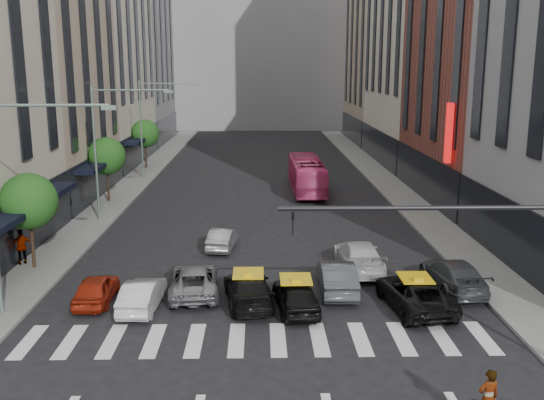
{
  "coord_description": "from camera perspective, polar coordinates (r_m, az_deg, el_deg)",
  "views": [
    {
      "loc": [
        -0.09,
        -20.21,
        10.32
      ],
      "look_at": [
        0.52,
        8.5,
        4.0
      ],
      "focal_mm": 40.0,
      "sensor_mm": 36.0,
      "label": 1
    }
  ],
  "objects": [
    {
      "name": "tree_mid",
      "position": [
        48.14,
        -15.32,
        4.01
      ],
      "size": [
        2.88,
        2.88,
        4.95
      ],
      "color": "black",
      "rests_on": "sidewalk_left"
    },
    {
      "name": "tree_far",
      "position": [
        63.65,
        -11.87,
        6.13
      ],
      "size": [
        2.88,
        2.88,
        4.95
      ],
      "color": "black",
      "rests_on": "sidewalk_left"
    },
    {
      "name": "sidewalk_right",
      "position": [
        52.54,
        11.56,
        0.91
      ],
      "size": [
        3.0,
        96.0,
        0.15
      ],
      "primitive_type": "cube",
      "color": "slate",
      "rests_on": "ground"
    },
    {
      "name": "car_grey_mid",
      "position": [
        28.67,
        6.11,
        -7.16
      ],
      "size": [
        1.65,
        4.56,
        1.5
      ],
      "primitive_type": "imported",
      "rotation": [
        0.0,
        0.0,
        3.13
      ],
      "color": "#3F4246",
      "rests_on": "ground"
    },
    {
      "name": "building_left_b",
      "position": [
        51.12,
        -21.14,
        13.49
      ],
      "size": [
        8.0,
        16.0,
        24.0
      ],
      "primitive_type": "cube",
      "color": "tan",
      "rests_on": "ground"
    },
    {
      "name": "car_silver",
      "position": [
        28.49,
        -7.37,
        -7.5
      ],
      "size": [
        2.68,
        5.0,
        1.34
      ],
      "primitive_type": "imported",
      "rotation": [
        0.0,
        0.0,
        3.24
      ],
      "color": "gray",
      "rests_on": "ground"
    },
    {
      "name": "rider",
      "position": [
        18.79,
        19.82,
        -15.48
      ],
      "size": [
        0.71,
        0.54,
        1.76
      ],
      "primitive_type": "imported",
      "rotation": [
        0.0,
        0.0,
        3.34
      ],
      "color": "gray",
      "rests_on": "motorcycle"
    },
    {
      "name": "streetlamp_far",
      "position": [
        57.26,
        -11.32,
        7.75
      ],
      "size": [
        5.38,
        0.25,
        9.0
      ],
      "color": "gray",
      "rests_on": "sidewalk_left"
    },
    {
      "name": "building_right_d",
      "position": [
        86.98,
        10.47,
        14.63
      ],
      "size": [
        8.0,
        18.0,
        28.0
      ],
      "primitive_type": "cube",
      "color": "tan",
      "rests_on": "ground"
    },
    {
      "name": "car_row2_left",
      "position": [
        35.25,
        -4.67,
        -3.61
      ],
      "size": [
        1.76,
        3.89,
        1.24
      ],
      "primitive_type": "imported",
      "rotation": [
        0.0,
        0.0,
        3.02
      ],
      "color": "#96959A",
      "rests_on": "ground"
    },
    {
      "name": "car_red",
      "position": [
        28.4,
        -16.21,
        -8.03
      ],
      "size": [
        1.56,
        3.78,
        1.28
      ],
      "primitive_type": "imported",
      "rotation": [
        0.0,
        0.0,
        3.15
      ],
      "color": "maroon",
      "rests_on": "ground"
    },
    {
      "name": "building_left_d",
      "position": [
        87.0,
        -12.87,
        15.19
      ],
      "size": [
        8.0,
        18.0,
        30.0
      ],
      "primitive_type": "cube",
      "color": "gray",
      "rests_on": "ground"
    },
    {
      "name": "liberty_sign",
      "position": [
        42.39,
        16.31,
        6.06
      ],
      "size": [
        0.3,
        0.7,
        4.0
      ],
      "color": "red",
      "rests_on": "ground"
    },
    {
      "name": "car_row2_right",
      "position": [
        31.79,
        8.16,
        -5.22
      ],
      "size": [
        2.21,
        5.28,
        1.52
      ],
      "primitive_type": "imported",
      "rotation": [
        0.0,
        0.0,
        3.16
      ],
      "color": "silver",
      "rests_on": "ground"
    },
    {
      "name": "tree_near",
      "position": [
        33.08,
        -21.91,
        -0.13
      ],
      "size": [
        2.88,
        2.88,
        4.95
      ],
      "color": "black",
      "rests_on": "sidewalk_left"
    },
    {
      "name": "traffic_signal",
      "position": [
        21.53,
        20.08,
        -4.12
      ],
      "size": [
        10.1,
        0.2,
        6.0
      ],
      "color": "black",
      "rests_on": "ground"
    },
    {
      "name": "taxi_center",
      "position": [
        26.47,
        2.24,
        -8.91
      ],
      "size": [
        2.14,
        4.28,
        1.4
      ],
      "primitive_type": "imported",
      "rotation": [
        0.0,
        0.0,
        3.26
      ],
      "color": "black",
      "rests_on": "ground"
    },
    {
      "name": "building_right_b",
      "position": [
        50.28,
        19.33,
        14.79
      ],
      "size": [
        8.0,
        18.0,
        26.0
      ],
      "primitive_type": "cube",
      "color": "brown",
      "rests_on": "ground"
    },
    {
      "name": "car_white_front",
      "position": [
        27.21,
        -12.09,
        -8.68
      ],
      "size": [
        1.6,
        4.04,
        1.31
      ],
      "primitive_type": "imported",
      "rotation": [
        0.0,
        0.0,
        3.09
      ],
      "color": "#BABABA",
      "rests_on": "ground"
    },
    {
      "name": "streetlamp_mid",
      "position": [
        41.66,
        -15.11,
        5.9
      ],
      "size": [
        5.38,
        0.25,
        9.0
      ],
      "color": "gray",
      "rests_on": "sidewalk_left"
    },
    {
      "name": "taxi_left",
      "position": [
        27.17,
        -2.23,
        -8.34
      ],
      "size": [
        2.57,
        5.03,
        1.4
      ],
      "primitive_type": "imported",
      "rotation": [
        0.0,
        0.0,
        3.27
      ],
      "color": "black",
      "rests_on": "ground"
    },
    {
      "name": "streetlamp_near",
      "position": [
        26.55,
        -23.23,
        1.82
      ],
      "size": [
        5.38,
        0.25,
        9.0
      ],
      "color": "gray",
      "rests_on": "sidewalk_left"
    },
    {
      "name": "ground",
      "position": [
        22.69,
        -0.88,
        -14.64
      ],
      "size": [
        160.0,
        160.0,
        0.0
      ],
      "primitive_type": "plane",
      "color": "black",
      "rests_on": "ground"
    },
    {
      "name": "sidewalk_left",
      "position": [
        52.5,
        -13.74,
        0.8
      ],
      "size": [
        3.0,
        96.0,
        0.15
      ],
      "primitive_type": "cube",
      "color": "slate",
      "rests_on": "ground"
    },
    {
      "name": "building_far",
      "position": [
        105.49,
        -1.21,
        16.58
      ],
      "size": [
        30.0,
        10.0,
        36.0
      ],
      "primitive_type": "cube",
      "color": "gray",
      "rests_on": "ground"
    },
    {
      "name": "pedestrian_far",
      "position": [
        34.48,
        -22.5,
        -4.08
      ],
      "size": [
        1.18,
        0.99,
        1.89
      ],
      "primitive_type": "imported",
      "rotation": [
        0.0,
        0.0,
        3.72
      ],
      "color": "gray",
      "rests_on": "sidewalk_left"
    },
    {
      "name": "car_grey_curb",
      "position": [
        30.06,
        16.69,
        -6.75
      ],
      "size": [
        2.31,
        5.1,
        1.45
      ],
      "primitive_type": "imported",
      "rotation": [
        0.0,
        0.0,
        3.2
      ],
      "color": "#383B3E",
      "rests_on": "ground"
    },
    {
      "name": "bus",
      "position": [
        51.05,
        3.28,
        2.39
      ],
      "size": [
        2.57,
        10.48,
        2.91
      ],
      "primitive_type": "imported",
      "rotation": [
        0.0,
        0.0,
        3.15
      ],
      "color": "#E64384",
      "rests_on": "ground"
    },
    {
      "name": "taxi_right",
      "position": [
        27.32,
        13.26,
        -8.56
      ],
      "size": [
        2.97,
        5.29,
        1.4
      ],
      "primitive_type": "imported",
      "rotation": [
        0.0,
        0.0,
        3.28
      ],
      "color": "black",
      "rests_on": "ground"
    }
  ]
}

